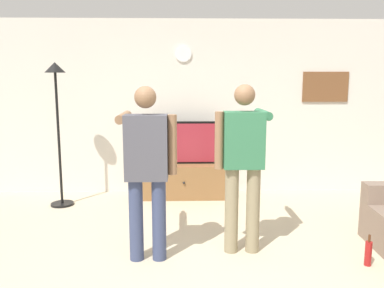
% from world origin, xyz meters
% --- Properties ---
extents(ground_plane, '(8.40, 8.40, 0.00)m').
position_xyz_m(ground_plane, '(0.00, 0.00, 0.00)').
color(ground_plane, beige).
extents(back_wall, '(6.40, 0.10, 2.70)m').
position_xyz_m(back_wall, '(0.00, 2.95, 1.35)').
color(back_wall, silver).
rests_on(back_wall, ground_plane).
extents(tv_stand, '(1.27, 0.50, 0.51)m').
position_xyz_m(tv_stand, '(-0.13, 2.60, 0.26)').
color(tv_stand, olive).
rests_on(tv_stand, ground_plane).
extents(television, '(1.13, 0.07, 0.65)m').
position_xyz_m(television, '(-0.13, 2.65, 0.84)').
color(television, black).
rests_on(television, tv_stand).
extents(wall_clock, '(0.25, 0.03, 0.25)m').
position_xyz_m(wall_clock, '(-0.13, 2.89, 2.18)').
color(wall_clock, white).
extents(framed_picture, '(0.72, 0.04, 0.46)m').
position_xyz_m(framed_picture, '(2.09, 2.90, 1.67)').
color(framed_picture, brown).
extents(floor_lamp, '(0.32, 0.32, 2.02)m').
position_xyz_m(floor_lamp, '(-1.88, 2.23, 1.44)').
color(floor_lamp, black).
rests_on(floor_lamp, ground_plane).
extents(person_standing_nearer_lamp, '(0.59, 0.78, 1.73)m').
position_xyz_m(person_standing_nearer_lamp, '(-0.50, 0.47, 0.98)').
color(person_standing_nearer_lamp, '#384266').
rests_on(person_standing_nearer_lamp, ground_plane).
extents(person_standing_nearer_couch, '(0.59, 0.78, 1.74)m').
position_xyz_m(person_standing_nearer_couch, '(0.47, 0.63, 0.99)').
color(person_standing_nearer_couch, gray).
rests_on(person_standing_nearer_couch, ground_plane).
extents(beverage_bottle, '(0.07, 0.07, 0.31)m').
position_xyz_m(beverage_bottle, '(1.65, 0.26, 0.13)').
color(beverage_bottle, maroon).
rests_on(beverage_bottle, ground_plane).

